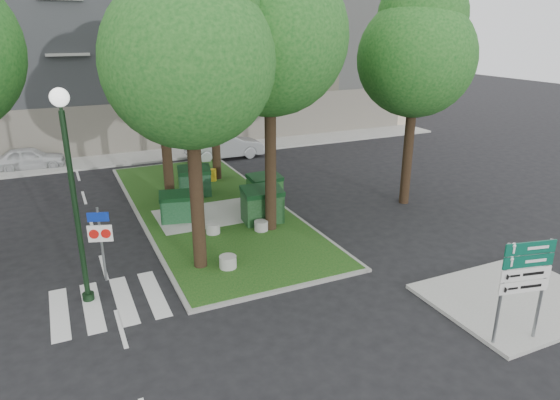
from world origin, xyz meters
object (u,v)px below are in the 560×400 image
litter_bin (213,175)px  directional_sign (525,276)px  dumpster_b (195,181)px  bollard_right (261,226)px  bollard_left (228,262)px  dumpster_c (262,205)px  dumpster_d (265,189)px  car_silver (225,146)px  traffic_sign_pole (101,234)px  tree_median_far (212,14)px  street_lamp (71,174)px  tree_median_mid (160,47)px  tree_median_near_left (190,44)px  tree_street_right (418,46)px  bollard_mid (213,228)px  tree_median_near_right (271,21)px  dumpster_a (176,207)px  car_white (29,158)px

litter_bin → directional_sign: size_ratio=0.23×
dumpster_b → bollard_right: (1.18, -5.36, -0.48)m
bollard_left → directional_sign: 8.98m
dumpster_b → bollard_left: dumpster_b is taller
dumpster_b → dumpster_c: bearing=-59.9°
dumpster_d → bollard_right: bearing=-120.5°
car_silver → traffic_sign_pole: bearing=147.4°
tree_median_far → bollard_left: bearing=-106.5°
street_lamp → directional_sign: street_lamp is taller
tree_median_mid → street_lamp: bearing=-120.9°
tree_median_mid → dumpster_b: bearing=30.9°
tree_median_near_left → bollard_left: tree_median_near_left is taller
bollard_left → car_silver: (4.81, 14.30, 0.46)m
dumpster_b → street_lamp: (-5.54, -7.88, 3.17)m
tree_street_right → directional_sign: tree_street_right is taller
tree_median_far → litter_bin: 7.91m
tree_median_far → bollard_mid: bearing=-109.9°
dumpster_b → tree_median_far: bearing=59.9°
street_lamp → dumpster_b: bearing=54.9°
dumpster_c → dumpster_d: (1.02, 2.11, -0.07)m
bollard_mid → litter_bin: bearing=72.4°
dumpster_b → car_silver: car_silver is taller
tree_median_near_right → dumpster_b: size_ratio=6.78×
dumpster_a → dumpster_c: (3.20, -1.59, 0.13)m
tree_median_mid → car_white: tree_median_mid is taller
tree_street_right → dumpster_b: 11.70m
street_lamp → traffic_sign_pole: 2.64m
dumpster_c → street_lamp: bearing=-149.9°
tree_street_right → car_silver: bearing=113.9°
dumpster_a → dumpster_d: dumpster_d is taller
car_white → car_silver: size_ratio=0.80×
tree_median_near_left → bollard_mid: tree_median_near_left is taller
car_white → tree_median_near_right: bearing=-143.5°
dumpster_a → litter_bin: 5.66m
tree_median_near_left → tree_median_mid: tree_median_near_left is taller
dumpster_d → directional_sign: size_ratio=0.55×
bollard_left → car_white: (-6.14, 16.64, 0.32)m
bollard_right → dumpster_a: bearing=138.7°
tree_median_mid → bollard_left: bearing=-88.3°
car_silver → tree_median_near_right: bearing=170.7°
tree_median_mid → bollard_mid: bearing=-80.9°
tree_median_near_right → litter_bin: (-0.23, 7.10, -7.55)m
dumpster_c → car_white: 15.95m
bollard_left → bollard_mid: (0.44, 3.02, -0.01)m
car_silver → tree_median_mid: bearing=145.6°
tree_median_mid → tree_street_right: bearing=-21.8°
tree_street_right → car_white: size_ratio=2.66×
tree_median_near_right → tree_street_right: (7.00, 0.50, -1.00)m
tree_street_right → dumpster_c: bearing=177.8°
tree_median_mid → traffic_sign_pole: size_ratio=3.95×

